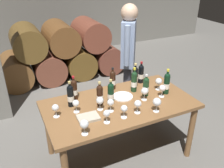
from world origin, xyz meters
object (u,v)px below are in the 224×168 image
Objects in this scene: wine_bottle_1 at (71,95)px; wine_bottle_4 at (113,80)px; wine_bottle_0 at (134,81)px; wine_glass_10 at (157,102)px; wine_glass_9 at (107,114)px; wine_glass_11 at (111,103)px; wine_bottle_9 at (167,83)px; wine_bottle_6 at (74,89)px; wine_bottle_2 at (135,76)px; wine_glass_6 at (159,82)px; wine_glass_8 at (100,101)px; wine_bottle_3 at (146,86)px; wine_bottle_7 at (100,95)px; wine_glass_1 at (138,104)px; wine_glass_4 at (76,104)px; wine_bottle_5 at (141,74)px; sommelier_presenting at (128,53)px; serving_plate at (123,96)px; tasting_notebook at (88,118)px; wine_glass_0 at (55,108)px; wine_glass_2 at (124,109)px; wine_glass_7 at (145,91)px; dining_table at (119,110)px; wine_glass_5 at (84,124)px; wine_bottle_8 at (111,93)px; wine_glass_3 at (162,89)px.

wine_bottle_4 is at bearing 15.91° from wine_bottle_1.
wine_bottle_0 is 1.91× the size of wine_glass_10.
wine_glass_10 is (-0.01, -0.50, -0.02)m from wine_bottle_0.
wine_glass_11 reaches higher than wine_glass_9.
wine_bottle_6 is at bearing 161.85° from wine_bottle_9.
wine_bottle_2 is at bearing 125.21° from wine_bottle_9.
wine_glass_9 is at bearing 175.49° from wine_glass_10.
wine_glass_8 is at bearing -172.37° from wine_glass_6.
wine_bottle_3 is 0.57m from wine_bottle_7.
wine_glass_1 is at bearing -90.06° from wine_bottle_4.
wine_glass_4 is at bearing 124.53° from wine_glass_9.
wine_bottle_5 is 1.00m from wine_glass_9.
sommelier_presenting is (0.14, 0.45, 0.15)m from wine_bottle_2.
sommelier_presenting is (0.42, 0.65, 0.28)m from serving_plate.
wine_glass_10 is (-0.31, -0.40, 0.00)m from wine_glass_6.
wine_bottle_1 reaches higher than wine_bottle_6.
wine_glass_9 reaches higher than tasting_notebook.
wine_glass_11 is 0.35m from serving_plate.
wine_glass_4 is at bearing 156.82° from wine_glass_11.
wine_bottle_6 reaches higher than wine_glass_0.
wine_glass_7 is (0.38, 0.22, 0.01)m from wine_glass_2.
dining_table is 7.08× the size of serving_plate.
wine_bottle_0 is at bearing -139.80° from wine_bottle_5.
dining_table is 11.81× the size of wine_glass_9.
wine_glass_10 is (-0.09, -0.35, -0.01)m from wine_bottle_3.
wine_bottle_5 is at bearing 27.23° from wine_glass_8.
wine_bottle_4 reaches higher than wine_glass_2.
wine_glass_5 is 0.72× the size of tasting_notebook.
wine_glass_5 reaches higher than wine_glass_4.
wine_bottle_8 reaches higher than serving_plate.
wine_glass_0 is 1.30m from wine_glass_6.
wine_glass_8 is 0.09× the size of sommelier_presenting.
wine_bottle_6 is 1.91× the size of wine_glass_3.
wine_bottle_4 reaches higher than wine_glass_11.
wine_glass_3 is at bearing -22.55° from wine_bottle_6.
wine_bottle_2 is 2.01× the size of wine_glass_3.
serving_plate is (0.19, 0.38, -0.10)m from wine_glass_2.
wine_glass_0 is 0.35m from tasting_notebook.
wine_glass_8 reaches higher than wine_glass_9.
wine_glass_6 is (1.01, -0.23, -0.02)m from wine_bottle_6.
wine_bottle_3 is 1.76× the size of wine_glass_8.
wine_glass_1 is 0.61m from wine_glass_6.
wine_glass_1 is at bearing 161.76° from wine_glass_10.
serving_plate is (-0.42, 0.19, -0.10)m from wine_glass_3.
wine_bottle_0 reaches higher than wine_bottle_7.
wine_glass_7 is 0.86m from sommelier_presenting.
wine_bottle_6 is (-0.80, 0.00, -0.01)m from wine_bottle_2.
wine_glass_10 is at bearing -18.24° from wine_glass_1.
wine_glass_5 reaches higher than tasting_notebook.
wine_bottle_9 is 2.16× the size of wine_glass_11.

